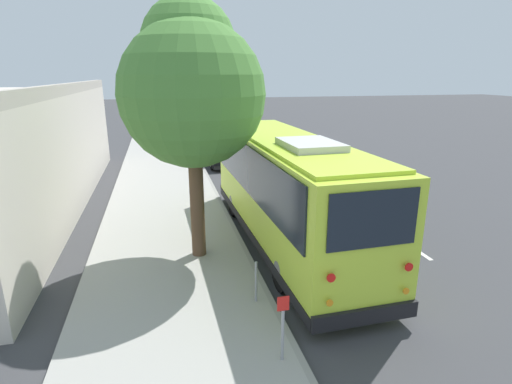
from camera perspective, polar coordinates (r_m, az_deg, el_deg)
name	(u,v)px	position (r m, az deg, el deg)	size (l,w,h in m)	color
ground_plane	(292,237)	(13.45, 5.17, -6.47)	(160.00, 160.00, 0.00)	#3D3D3F
sidewalk_slab	(167,247)	(12.79, -12.58, -7.72)	(80.00, 4.46, 0.15)	#A3A099
curb_strip	(240,240)	(12.99, -2.34, -6.91)	(80.00, 0.14, 0.15)	gray
shuttle_bus	(286,185)	(12.42, 4.35, 1.02)	(10.22, 2.85, 3.58)	#BCDB38
parked_sedan_black	(221,154)	(24.01, -5.01, 5.37)	(4.22, 1.97, 1.32)	black
parked_sedan_gray	(209,141)	(29.14, -6.70, 7.27)	(4.24, 1.94, 1.31)	slate
parked_sedan_navy	(200,129)	(35.32, -8.07, 8.86)	(4.44, 1.92, 1.33)	#19234C
parked_sedan_maroon	(192,121)	(42.15, -9.08, 10.01)	(4.55, 1.84, 1.28)	maroon
street_tree	(192,84)	(10.98, -9.20, 14.93)	(3.86, 3.86, 7.09)	brown
sign_post_near	(283,328)	(7.64, 3.83, -18.76)	(0.06, 0.22, 1.32)	gray
sign_post_far	(256,282)	(9.41, 0.01, -12.68)	(0.06, 0.06, 1.00)	gray
lane_stripe_mid	(408,244)	(13.79, 20.83, -6.95)	(2.40, 0.14, 0.01)	silver
lane_stripe_ahead	(331,192)	(18.70, 10.64, -0.02)	(2.40, 0.14, 0.01)	silver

